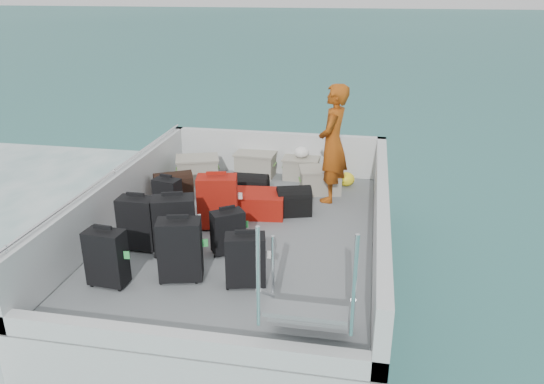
{
  "coord_description": "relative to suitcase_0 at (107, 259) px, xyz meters",
  "views": [
    {
      "loc": [
        1.5,
        -6.05,
        3.66
      ],
      "look_at": [
        0.27,
        0.56,
        1.0
      ],
      "focal_mm": 35.0,
      "sensor_mm": 36.0,
      "label": 1
    }
  ],
  "objects": [
    {
      "name": "suitcase_7",
      "position": [
        1.07,
        0.95,
        -0.05
      ],
      "size": [
        0.44,
        0.4,
        0.54
      ],
      "primitive_type": "cube",
      "rotation": [
        0.0,
        0.0,
        0.61
      ],
      "color": "black",
      "rests_on": "deck"
    },
    {
      "name": "suitcase_2",
      "position": [
        -0.05,
        1.89,
        -0.06
      ],
      "size": [
        0.4,
        0.29,
        0.53
      ],
      "primitive_type": "cube",
      "rotation": [
        0.0,
        0.0,
        -0.22
      ],
      "color": "black",
      "rests_on": "deck"
    },
    {
      "name": "white_bag",
      "position": [
        1.58,
        3.7,
        0.11
      ],
      "size": [
        0.24,
        0.24,
        0.18
      ],
      "primitive_type": "ellipsoid",
      "color": "white",
      "rests_on": "crate_2"
    },
    {
      "name": "passenger",
      "position": [
        2.14,
        2.88,
        0.55
      ],
      "size": [
        0.54,
        0.71,
        1.73
      ],
      "primitive_type": "imported",
      "rotation": [
        0.0,
        0.0,
        -1.78
      ],
      "color": "#DA5E14",
      "rests_on": "deck"
    },
    {
      "name": "deck",
      "position": [
        1.13,
        1.5,
        -0.33
      ],
      "size": [
        3.3,
        4.7,
        0.02
      ],
      "primitive_type": "cube",
      "color": "gray",
      "rests_on": "ferry_hull"
    },
    {
      "name": "crate_1",
      "position": [
        0.81,
        3.7,
        -0.13
      ],
      "size": [
        0.65,
        0.47,
        0.38
      ],
      "primitive_type": "cube",
      "rotation": [
        0.0,
        0.0,
        -0.05
      ],
      "color": "#A6A190",
      "rests_on": "deck"
    },
    {
      "name": "duffel_1",
      "position": [
        0.97,
        2.62,
        -0.16
      ],
      "size": [
        0.52,
        0.3,
        0.32
      ],
      "primitive_type": null,
      "rotation": [
        0.0,
        0.0,
        -0.0
      ],
      "color": "black",
      "rests_on": "deck"
    },
    {
      "name": "suitcase_8",
      "position": [
        1.14,
        2.13,
        -0.16
      ],
      "size": [
        0.86,
        0.61,
        0.32
      ],
      "primitive_type": "cube",
      "rotation": [
        0.0,
        0.0,
        1.67
      ],
      "color": "#A3180C",
      "rests_on": "deck"
    },
    {
      "name": "suitcase_0",
      "position": [
        0.0,
        0.0,
        0.0
      ],
      "size": [
        0.43,
        0.26,
        0.64
      ],
      "primitive_type": "cube",
      "rotation": [
        0.0,
        0.0,
        -0.08
      ],
      "color": "black",
      "rests_on": "deck"
    },
    {
      "name": "crate_3",
      "position": [
        1.96,
        3.13,
        -0.14
      ],
      "size": [
        0.68,
        0.54,
        0.36
      ],
      "primitive_type": "cube",
      "rotation": [
        0.0,
        0.0,
        0.24
      ],
      "color": "#A6A190",
      "rests_on": "deck"
    },
    {
      "name": "yellow_bag",
      "position": [
        2.34,
        3.5,
        -0.21
      ],
      "size": [
        0.28,
        0.26,
        0.22
      ],
      "primitive_type": "ellipsoid",
      "color": "yellow",
      "rests_on": "deck"
    },
    {
      "name": "suitcase_4",
      "position": [
        0.46,
        0.82,
        0.04
      ],
      "size": [
        0.56,
        0.43,
        0.72
      ],
      "primitive_type": "cube",
      "rotation": [
        0.0,
        0.0,
        0.31
      ],
      "color": "black",
      "rests_on": "deck"
    },
    {
      "name": "crate_0",
      "position": [
        -0.05,
        3.23,
        -0.13
      ],
      "size": [
        0.75,
        0.63,
        0.39
      ],
      "primitive_type": "cube",
      "rotation": [
        0.0,
        0.0,
        0.34
      ],
      "color": "#A6A190",
      "rests_on": "deck"
    },
    {
      "name": "deck_fittings",
      "position": [
        1.48,
        1.18,
        0.05
      ],
      "size": [
        3.6,
        5.0,
        0.9
      ],
      "color": "silver",
      "rests_on": "deck"
    },
    {
      "name": "duffel_2",
      "position": [
        1.68,
        2.23,
        -0.16
      ],
      "size": [
        0.54,
        0.43,
        0.32
      ],
      "primitive_type": null,
      "rotation": [
        0.0,
        0.0,
        0.3
      ],
      "color": "black",
      "rests_on": "deck"
    },
    {
      "name": "ground",
      "position": [
        1.13,
        1.5,
        -0.94
      ],
      "size": [
        160.0,
        160.0,
        0.0
      ],
      "primitive_type": "plane",
      "color": "#164D4C",
      "rests_on": "ground"
    },
    {
      "name": "suitcase_6",
      "position": [
        1.45,
        0.27,
        -0.02
      ],
      "size": [
        0.47,
        0.34,
        0.59
      ],
      "primitive_type": "cube",
      "rotation": [
        0.0,
        0.0,
        0.23
      ],
      "color": "black",
      "rests_on": "deck"
    },
    {
      "name": "crate_2",
      "position": [
        1.58,
        3.7,
        -0.15
      ],
      "size": [
        0.56,
        0.39,
        0.34
      ],
      "primitive_type": "cube",
      "rotation": [
        0.0,
        0.0,
        -0.02
      ],
      "color": "#A6A190",
      "rests_on": "deck"
    },
    {
      "name": "suitcase_1",
      "position": [
        -0.02,
        0.85,
        0.01
      ],
      "size": [
        0.44,
        0.26,
        0.66
      ],
      "primitive_type": "cube",
      "rotation": [
        0.0,
        0.0,
        -0.0
      ],
      "color": "black",
      "rests_on": "deck"
    },
    {
      "name": "duffel_0",
      "position": [
        -0.19,
        2.48,
        -0.16
      ],
      "size": [
        0.64,
        0.54,
        0.32
      ],
      "primitive_type": null,
      "rotation": [
        0.0,
        0.0,
        0.51
      ],
      "color": "black",
      "rests_on": "deck"
    },
    {
      "name": "suitcase_3",
      "position": [
        0.73,
        0.25,
        0.03
      ],
      "size": [
        0.51,
        0.37,
        0.71
      ],
      "primitive_type": "cube",
      "rotation": [
        0.0,
        0.0,
        0.24
      ],
      "color": "black",
      "rests_on": "deck"
    },
    {
      "name": "suitcase_5",
      "position": [
        0.75,
        1.63,
        0.04
      ],
      "size": [
        0.57,
        0.41,
        0.71
      ],
      "primitive_type": "cube",
      "rotation": [
        0.0,
        0.0,
        0.2
      ],
      "color": "#A3180C",
      "rests_on": "deck"
    },
    {
      "name": "ferry_hull",
      "position": [
        1.13,
        1.5,
        -0.64
      ],
      "size": [
        3.6,
        5.0,
        0.6
      ],
      "primitive_type": "cube",
      "color": "silver",
      "rests_on": "ground"
    }
  ]
}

